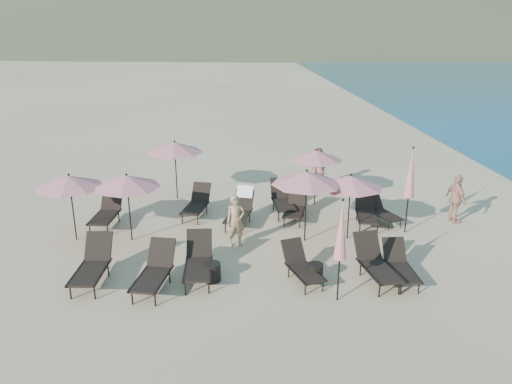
{
  "coord_description": "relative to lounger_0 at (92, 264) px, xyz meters",
  "views": [
    {
      "loc": [
        -1.99,
        -11.79,
        6.31
      ],
      "look_at": [
        -1.01,
        3.5,
        1.1
      ],
      "focal_mm": 35.0,
      "sensor_mm": 36.0,
      "label": 1
    }
  ],
  "objects": [
    {
      "name": "lounger_8",
      "position": [
        3.9,
        3.72,
        0.02
      ],
      "size": [
        1.11,
        1.86,
        1.09
      ],
      "rotation": [
        0.0,
        0.0,
        -0.29
      ],
      "color": "black",
      "rests_on": "ground"
    },
    {
      "name": "lounger_3",
      "position": [
        5.32,
        -0.25,
        -0.08
      ],
      "size": [
        1.03,
        1.66,
        0.89
      ],
      "rotation": [
        0.0,
        0.0,
        0.3
      ],
      "color": "black",
      "rests_on": "ground"
    },
    {
      "name": "lounger_4",
      "position": [
        7.85,
        -0.4,
        -0.07
      ],
      "size": [
        0.61,
        1.57,
        0.91
      ],
      "rotation": [
        0.0,
        0.0,
        0.0
      ],
      "color": "black",
      "rests_on": "ground"
    },
    {
      "name": "umbrella_open_3",
      "position": [
        1.59,
        6.31,
        1.49
      ],
      "size": [
        2.09,
        2.09,
        2.25
      ],
      "color": "black",
      "rests_on": "ground"
    },
    {
      "name": "lounger_6",
      "position": [
        -0.47,
        3.81,
        -0.01
      ],
      "size": [
        0.88,
        1.87,
        1.04
      ],
      "rotation": [
        0.0,
        0.0,
        -0.11
      ],
      "color": "black",
      "rests_on": "ground"
    },
    {
      "name": "lounger_5",
      "position": [
        7.24,
        -0.35,
        -0.01
      ],
      "size": [
        0.95,
        1.89,
        1.04
      ],
      "rotation": [
        0.0,
        0.0,
        0.15
      ],
      "color": "black",
      "rests_on": "ground"
    },
    {
      "name": "lounger_7",
      "position": [
        2.42,
        4.48,
        -0.04
      ],
      "size": [
        1.05,
        1.81,
        0.98
      ],
      "rotation": [
        0.0,
        0.0,
        -0.25
      ],
      "color": "black",
      "rests_on": "ground"
    },
    {
      "name": "lounger_12",
      "position": [
        8.02,
        3.38,
        -0.03
      ],
      "size": [
        0.93,
        1.82,
        1.0
      ],
      "rotation": [
        0.0,
        0.0,
        -0.16
      ],
      "color": "black",
      "rests_on": "ground"
    },
    {
      "name": "lounger_0",
      "position": [
        0.0,
        0.0,
        0.0
      ],
      "size": [
        0.82,
        1.89,
        1.07
      ],
      "rotation": [
        0.0,
        0.0,
        -0.07
      ],
      "color": "black",
      "rests_on": "ground"
    },
    {
      "name": "lounger_9",
      "position": [
        5.4,
        4.62,
        -0.01
      ],
      "size": [
        0.79,
        1.85,
        1.04
      ],
      "rotation": [
        0.0,
        0.0,
        0.06
      ],
      "color": "black",
      "rests_on": "ground"
    },
    {
      "name": "side_table_1",
      "position": [
        5.67,
        -0.33,
        -0.26
      ],
      "size": [
        0.42,
        0.42,
        0.48
      ],
      "primitive_type": "cylinder",
      "color": "black",
      "rests_on": "ground"
    },
    {
      "name": "lounger_1",
      "position": [
        1.62,
        -0.41,
        -0.02
      ],
      "size": [
        1.04,
        1.9,
        1.03
      ],
      "rotation": [
        0.0,
        0.0,
        -0.21
      ],
      "color": "black",
      "rests_on": "ground"
    },
    {
      "name": "lounger_10",
      "position": [
        5.75,
        3.97,
        -0.06
      ],
      "size": [
        1.05,
        1.74,
        0.94
      ],
      "rotation": [
        0.0,
        0.0,
        -0.28
      ],
      "color": "black",
      "rests_on": "ground"
    },
    {
      "name": "umbrella_open_1",
      "position": [
        5.8,
        2.18,
        1.51
      ],
      "size": [
        2.11,
        2.11,
        2.27
      ],
      "color": "black",
      "rests_on": "ground"
    },
    {
      "name": "beachgoer_a",
      "position": [
        3.7,
        1.96,
        0.29
      ],
      "size": [
        0.65,
        0.5,
        1.58
      ],
      "primitive_type": "imported",
      "rotation": [
        0.0,
        0.0,
        0.24
      ],
      "color": "#9D7C55",
      "rests_on": "ground"
    },
    {
      "name": "umbrella_open_5",
      "position": [
        -1.18,
        2.7,
        1.37
      ],
      "size": [
        1.97,
        1.97,
        2.12
      ],
      "color": "black",
      "rests_on": "ground"
    },
    {
      "name": "ground",
      "position": [
        5.42,
        0.14,
        -0.5
      ],
      "size": [
        800.0,
        800.0,
        0.0
      ],
      "primitive_type": "plane",
      "color": "#D6BA8C",
      "rests_on": "ground"
    },
    {
      "name": "umbrella_open_4",
      "position": [
        6.68,
        5.41,
        1.33
      ],
      "size": [
        1.93,
        1.93,
        2.07
      ],
      "color": "black",
      "rests_on": "ground"
    },
    {
      "name": "umbrella_closed_0",
      "position": [
        6.04,
        -1.29,
        1.3
      ],
      "size": [
        0.3,
        0.3,
        2.59
      ],
      "color": "black",
      "rests_on": "ground"
    },
    {
      "name": "umbrella_open_2",
      "position": [
        7.13,
        2.26,
        1.34
      ],
      "size": [
        1.94,
        1.94,
        2.08
      ],
      "color": "black",
      "rests_on": "ground"
    },
    {
      "name": "beachgoer_b",
      "position": [
        7.1,
        7.17,
        0.33
      ],
      "size": [
        0.82,
        0.94,
        1.65
      ],
      "primitive_type": "imported",
      "rotation": [
        0.0,
        0.0,
        -1.28
      ],
      "color": "#9E5E51",
      "rests_on": "ground"
    },
    {
      "name": "lounger_2",
      "position": [
        2.68,
        0.06,
        -0.01
      ],
      "size": [
        0.71,
        1.82,
        1.05
      ],
      "rotation": [
        0.0,
        0.0,
        -0.01
      ],
      "color": "black",
      "rests_on": "ground"
    },
    {
      "name": "umbrella_open_0",
      "position": [
        0.52,
        2.56,
        1.39
      ],
      "size": [
        1.98,
        1.98,
        2.13
      ],
      "color": "black",
      "rests_on": "ground"
    },
    {
      "name": "lounger_11",
      "position": [
        8.59,
        3.51,
        -0.1
      ],
      "size": [
        1.02,
        1.57,
        0.85
      ],
      "rotation": [
        0.0,
        0.0,
        0.34
      ],
      "color": "black",
      "rests_on": "ground"
    },
    {
      "name": "side_table_0",
      "position": [
        3.03,
        -0.14,
        -0.26
      ],
      "size": [
        0.45,
        0.45,
        0.48
      ],
      "primitive_type": "cylinder",
      "color": "black",
      "rests_on": "ground"
    },
    {
      "name": "umbrella_closed_1",
      "position": [
        9.07,
        2.6,
        1.45
      ],
      "size": [
        0.33,
        0.33,
        2.8
      ],
      "color": "black",
      "rests_on": "ground"
    },
    {
      "name": "beachgoer_c",
      "position": [
        10.97,
        3.33,
        0.32
      ],
      "size": [
        0.59,
        1.02,
        1.64
      ],
      "primitive_type": "imported",
      "rotation": [
        0.0,
        0.0,
        1.77
      ],
      "color": "tan",
      "rests_on": "ground"
    }
  ]
}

